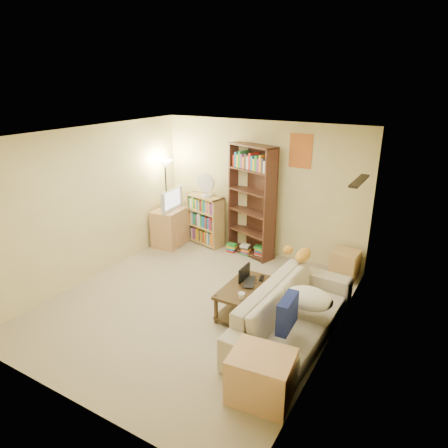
% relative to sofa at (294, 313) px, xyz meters
% --- Properties ---
extents(room, '(4.50, 4.54, 2.52)m').
position_rel_sofa_xyz_m(room, '(-1.55, 0.01, 1.29)').
color(room, tan).
rests_on(room, ground).
extents(sofa, '(2.36, 1.08, 0.67)m').
position_rel_sofa_xyz_m(sofa, '(0.00, 0.00, 0.00)').
color(sofa, beige).
rests_on(sofa, ground).
extents(navy_pillow, '(0.16, 0.45, 0.40)m').
position_rel_sofa_xyz_m(navy_pillow, '(0.09, -0.50, 0.31)').
color(navy_pillow, navy).
rests_on(navy_pillow, sofa).
extents(cream_blanket, '(0.62, 0.44, 0.26)m').
position_rel_sofa_xyz_m(cream_blanket, '(0.17, 0.05, 0.24)').
color(cream_blanket, silver).
rests_on(cream_blanket, sofa).
extents(tabby_cat, '(0.53, 0.20, 0.18)m').
position_rel_sofa_xyz_m(tabby_cat, '(-0.26, 0.89, 0.42)').
color(tabby_cat, gold).
rests_on(tabby_cat, sofa).
extents(coffee_table, '(0.54, 0.97, 0.43)m').
position_rel_sofa_xyz_m(coffee_table, '(-0.79, 0.15, -0.06)').
color(coffee_table, '#422D19').
rests_on(coffee_table, ground).
extents(laptop, '(0.54, 0.50, 0.03)m').
position_rel_sofa_xyz_m(laptop, '(-0.73, 0.29, 0.11)').
color(laptop, black).
rests_on(laptop, coffee_table).
extents(laptop_screen, '(0.01, 0.32, 0.21)m').
position_rel_sofa_xyz_m(laptop_screen, '(-0.87, 0.29, 0.22)').
color(laptop_screen, white).
rests_on(laptop_screen, laptop).
extents(mug, '(0.11, 0.11, 0.09)m').
position_rel_sofa_xyz_m(mug, '(-0.68, -0.17, 0.14)').
color(mug, white).
rests_on(mug, coffee_table).
extents(tv_remote, '(0.10, 0.18, 0.02)m').
position_rel_sofa_xyz_m(tv_remote, '(-0.68, 0.48, 0.11)').
color(tv_remote, black).
rests_on(tv_remote, coffee_table).
extents(tv_stand, '(0.55, 0.73, 0.75)m').
position_rel_sofa_xyz_m(tv_stand, '(-3.25, 1.66, 0.04)').
color(tv_stand, tan).
rests_on(tv_stand, ground).
extents(television, '(0.73, 0.21, 0.41)m').
position_rel_sofa_xyz_m(television, '(-3.25, 1.66, 0.62)').
color(television, black).
rests_on(television, tv_stand).
extents(tall_bookshelf, '(0.99, 0.60, 2.10)m').
position_rel_sofa_xyz_m(tall_bookshelf, '(-1.64, 2.05, 0.77)').
color(tall_bookshelf, '#45241A').
rests_on(tall_bookshelf, ground).
extents(short_bookshelf, '(0.84, 0.50, 1.01)m').
position_rel_sofa_xyz_m(short_bookshelf, '(-2.66, 2.06, 0.17)').
color(short_bookshelf, tan).
rests_on(short_bookshelf, ground).
extents(desk_fan, '(0.36, 0.20, 0.46)m').
position_rel_sofa_xyz_m(desk_fan, '(-2.60, 2.01, 0.91)').
color(desk_fan, silver).
rests_on(desk_fan, short_bookshelf).
extents(floor_lamp, '(0.29, 0.29, 1.71)m').
position_rel_sofa_xyz_m(floor_lamp, '(-3.35, 1.72, 1.03)').
color(floor_lamp, black).
rests_on(floor_lamp, ground).
extents(side_table, '(0.45, 0.45, 0.48)m').
position_rel_sofa_xyz_m(side_table, '(0.17, 1.97, -0.09)').
color(side_table, tan).
rests_on(side_table, ground).
extents(end_cabinet, '(0.70, 0.60, 0.53)m').
position_rel_sofa_xyz_m(end_cabinet, '(0.10, -1.20, -0.07)').
color(end_cabinet, '#DEAD6C').
rests_on(end_cabinet, ground).
extents(book_stacks, '(0.80, 0.16, 0.24)m').
position_rel_sofa_xyz_m(book_stacks, '(-1.66, 1.96, -0.23)').
color(book_stacks, red).
rests_on(book_stacks, ground).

